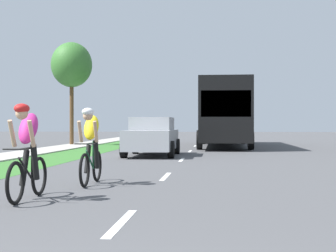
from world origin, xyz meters
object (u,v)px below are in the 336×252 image
cyclist_lead (27,151)px  sedan_silver (152,136)px  cyclist_trailing (91,145)px  street_tree_near (72,65)px  bus_black (224,111)px

cyclist_lead → sedan_silver: cyclist_lead is taller
cyclist_trailing → street_tree_near: 20.29m
street_tree_near → sedan_silver: bearing=-57.5°
cyclist_trailing → street_tree_near: street_tree_near is taller
cyclist_trailing → street_tree_near: bearing=107.6°
cyclist_lead → bus_black: 20.75m
bus_black → street_tree_near: 9.49m
cyclist_lead → sedan_silver: 11.63m
cyclist_trailing → bus_black: bearing=80.6°
cyclist_lead → street_tree_near: size_ratio=0.28×
cyclist_lead → cyclist_trailing: bearing=76.8°
cyclist_trailing → street_tree_near: (-6.01, 18.97, 3.96)m
cyclist_lead → cyclist_trailing: size_ratio=1.00×
bus_black → cyclist_lead: bearing=-99.8°
cyclist_trailing → bus_black: bus_black is taller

